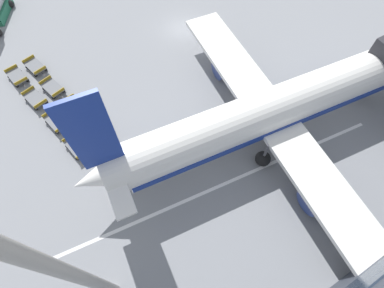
{
  "coord_description": "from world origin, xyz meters",
  "views": [
    {
      "loc": [
        26.43,
        -14.61,
        24.13
      ],
      "look_at": [
        15.25,
        -7.86,
        1.68
      ],
      "focal_mm": 28.0,
      "sensor_mm": 36.0,
      "label": 1
    }
  ],
  "objects_px": {
    "baggage_dolly_row_near_col_b": "(35,99)",
    "baggage_dolly_row_mid_a_col_c": "(75,107)",
    "baggage_dolly_row_near_col_a": "(17,77)",
    "baggage_dolly_row_near_col_d": "(77,147)",
    "baggage_dolly_row_mid_a_col_b": "(53,88)",
    "baggage_dolly_row_mid_a_col_d": "(99,132)",
    "baggage_dolly_row_mid_a_col_a": "(35,66)",
    "apron_light_mast": "(51,266)",
    "baggage_dolly_row_near_col_c": "(56,122)",
    "airplane": "(279,107)"
  },
  "relations": [
    {
      "from": "baggage_dolly_row_near_col_c",
      "to": "baggage_dolly_row_mid_a_col_c",
      "type": "height_order",
      "value": "same"
    },
    {
      "from": "baggage_dolly_row_mid_a_col_b",
      "to": "baggage_dolly_row_near_col_a",
      "type": "bearing_deg",
      "value": -141.77
    },
    {
      "from": "baggage_dolly_row_near_col_d",
      "to": "baggage_dolly_row_mid_a_col_c",
      "type": "distance_m",
      "value": 4.6
    },
    {
      "from": "airplane",
      "to": "apron_light_mast",
      "type": "relative_size",
      "value": 1.73
    },
    {
      "from": "airplane",
      "to": "baggage_dolly_row_near_col_b",
      "type": "relative_size",
      "value": 11.17
    },
    {
      "from": "airplane",
      "to": "baggage_dolly_row_near_col_c",
      "type": "distance_m",
      "value": 20.78
    },
    {
      "from": "airplane",
      "to": "apron_light_mast",
      "type": "distance_m",
      "value": 20.87
    },
    {
      "from": "baggage_dolly_row_near_col_d",
      "to": "baggage_dolly_row_mid_a_col_a",
      "type": "bearing_deg",
      "value": -178.23
    },
    {
      "from": "baggage_dolly_row_mid_a_col_d",
      "to": "baggage_dolly_row_near_col_c",
      "type": "bearing_deg",
      "value": -136.28
    },
    {
      "from": "baggage_dolly_row_mid_a_col_a",
      "to": "airplane",
      "type": "bearing_deg",
      "value": 41.41
    },
    {
      "from": "baggage_dolly_row_mid_a_col_a",
      "to": "baggage_dolly_row_mid_a_col_d",
      "type": "relative_size",
      "value": 1.0
    },
    {
      "from": "baggage_dolly_row_near_col_c",
      "to": "baggage_dolly_row_mid_a_col_d",
      "type": "relative_size",
      "value": 1.0
    },
    {
      "from": "baggage_dolly_row_near_col_a",
      "to": "baggage_dolly_row_mid_a_col_c",
      "type": "relative_size",
      "value": 1.0
    },
    {
      "from": "airplane",
      "to": "baggage_dolly_row_near_col_a",
      "type": "distance_m",
      "value": 26.93
    },
    {
      "from": "baggage_dolly_row_near_col_a",
      "to": "baggage_dolly_row_mid_a_col_a",
      "type": "xyz_separation_m",
      "value": [
        -0.46,
        2.06,
        0.0
      ]
    },
    {
      "from": "airplane",
      "to": "baggage_dolly_row_near_col_a",
      "type": "bearing_deg",
      "value": -134.63
    },
    {
      "from": "baggage_dolly_row_near_col_d",
      "to": "baggage_dolly_row_mid_a_col_b",
      "type": "distance_m",
      "value": 7.95
    },
    {
      "from": "airplane",
      "to": "baggage_dolly_row_mid_a_col_b",
      "type": "relative_size",
      "value": 11.18
    },
    {
      "from": "apron_light_mast",
      "to": "baggage_dolly_row_mid_a_col_c",
      "type": "bearing_deg",
      "value": 169.4
    },
    {
      "from": "baggage_dolly_row_near_col_a",
      "to": "baggage_dolly_row_mid_a_col_a",
      "type": "distance_m",
      "value": 2.11
    },
    {
      "from": "baggage_dolly_row_mid_a_col_a",
      "to": "apron_light_mast",
      "type": "relative_size",
      "value": 0.16
    },
    {
      "from": "baggage_dolly_row_near_col_c",
      "to": "baggage_dolly_row_mid_a_col_a",
      "type": "relative_size",
      "value": 1.0
    },
    {
      "from": "baggage_dolly_row_near_col_d",
      "to": "baggage_dolly_row_mid_a_col_b",
      "type": "xyz_separation_m",
      "value": [
        -7.94,
        0.3,
        0.0
      ]
    },
    {
      "from": "baggage_dolly_row_mid_a_col_b",
      "to": "baggage_dolly_row_mid_a_col_c",
      "type": "bearing_deg",
      "value": 16.86
    },
    {
      "from": "baggage_dolly_row_near_col_b",
      "to": "baggage_dolly_row_near_col_d",
      "type": "xyz_separation_m",
      "value": [
        7.47,
        1.65,
        0.0
      ]
    },
    {
      "from": "baggage_dolly_row_mid_a_col_d",
      "to": "baggage_dolly_row_mid_a_col_c",
      "type": "bearing_deg",
      "value": -166.56
    },
    {
      "from": "baggage_dolly_row_near_col_a",
      "to": "apron_light_mast",
      "type": "relative_size",
      "value": 0.16
    },
    {
      "from": "baggage_dolly_row_near_col_b",
      "to": "baggage_dolly_row_near_col_d",
      "type": "relative_size",
      "value": 1.0
    },
    {
      "from": "airplane",
      "to": "apron_light_mast",
      "type": "bearing_deg",
      "value": -74.15
    },
    {
      "from": "baggage_dolly_row_mid_a_col_a",
      "to": "baggage_dolly_row_mid_a_col_b",
      "type": "height_order",
      "value": "same"
    },
    {
      "from": "airplane",
      "to": "baggage_dolly_row_mid_a_col_d",
      "type": "xyz_separation_m",
      "value": [
        -7.89,
        -14.32,
        -2.9
      ]
    },
    {
      "from": "baggage_dolly_row_near_col_a",
      "to": "baggage_dolly_row_mid_a_col_c",
      "type": "xyz_separation_m",
      "value": [
        7.02,
        3.81,
        0.0
      ]
    },
    {
      "from": "baggage_dolly_row_near_col_a",
      "to": "baggage_dolly_row_mid_a_col_d",
      "type": "height_order",
      "value": "same"
    },
    {
      "from": "baggage_dolly_row_near_col_a",
      "to": "baggage_dolly_row_mid_a_col_b",
      "type": "xyz_separation_m",
      "value": [
        3.47,
        2.73,
        0.0
      ]
    },
    {
      "from": "baggage_dolly_row_near_col_b",
      "to": "baggage_dolly_row_mid_a_col_a",
      "type": "height_order",
      "value": "same"
    },
    {
      "from": "baggage_dolly_row_near_col_d",
      "to": "baggage_dolly_row_mid_a_col_d",
      "type": "height_order",
      "value": "same"
    },
    {
      "from": "baggage_dolly_row_near_col_d",
      "to": "baggage_dolly_row_mid_a_col_a",
      "type": "height_order",
      "value": "same"
    },
    {
      "from": "airplane",
      "to": "baggage_dolly_row_mid_a_col_c",
      "type": "xyz_separation_m",
      "value": [
        -11.79,
        -15.25,
        -2.9
      ]
    },
    {
      "from": "baggage_dolly_row_mid_a_col_a",
      "to": "baggage_dolly_row_near_col_d",
      "type": "bearing_deg",
      "value": 1.77
    },
    {
      "from": "apron_light_mast",
      "to": "airplane",
      "type": "bearing_deg",
      "value": 105.85
    },
    {
      "from": "baggage_dolly_row_mid_a_col_a",
      "to": "baggage_dolly_row_mid_a_col_d",
      "type": "height_order",
      "value": "same"
    },
    {
      "from": "baggage_dolly_row_near_col_b",
      "to": "baggage_dolly_row_mid_a_col_c",
      "type": "xyz_separation_m",
      "value": [
        3.07,
        3.02,
        0.0
      ]
    },
    {
      "from": "baggage_dolly_row_mid_a_col_d",
      "to": "baggage_dolly_row_near_col_b",
      "type": "bearing_deg",
      "value": -150.43
    },
    {
      "from": "baggage_dolly_row_near_col_b",
      "to": "baggage_dolly_row_mid_a_col_c",
      "type": "relative_size",
      "value": 1.0
    },
    {
      "from": "baggage_dolly_row_near_col_a",
      "to": "baggage_dolly_row_near_col_d",
      "type": "height_order",
      "value": "same"
    },
    {
      "from": "baggage_dolly_row_mid_a_col_d",
      "to": "baggage_dolly_row_mid_a_col_b",
      "type": "bearing_deg",
      "value": -164.92
    },
    {
      "from": "baggage_dolly_row_near_col_b",
      "to": "apron_light_mast",
      "type": "height_order",
      "value": "apron_light_mast"
    },
    {
      "from": "baggage_dolly_row_mid_a_col_b",
      "to": "airplane",
      "type": "bearing_deg",
      "value": 46.78
    },
    {
      "from": "baggage_dolly_row_mid_a_col_a",
      "to": "baggage_dolly_row_mid_a_col_d",
      "type": "bearing_deg",
      "value": 13.23
    },
    {
      "from": "baggage_dolly_row_mid_a_col_c",
      "to": "baggage_dolly_row_mid_a_col_a",
      "type": "bearing_deg",
      "value": -166.88
    }
  ]
}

